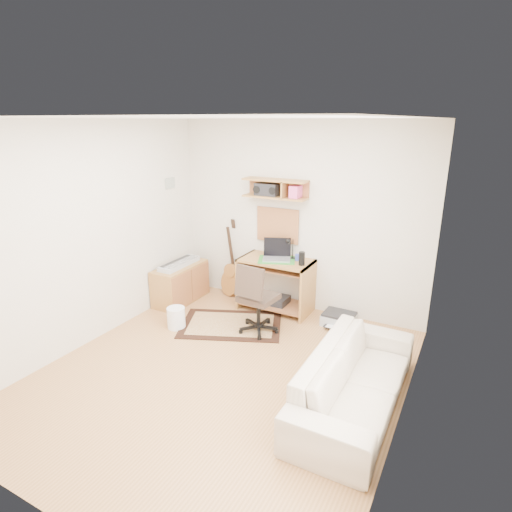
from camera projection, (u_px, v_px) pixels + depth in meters
The scene contains 22 objects.
floor at pixel (222, 374), 4.52m from camera, with size 3.60×4.00×0.01m, color #B47F4B.
ceiling at pixel (215, 117), 3.72m from camera, with size 3.60×4.00×0.01m, color white.
back_wall at pixel (298, 218), 5.80m from camera, with size 3.60×0.01×2.60m, color beige.
left_wall at pixel (89, 235), 4.93m from camera, with size 0.01×4.00×2.60m, color beige.
right_wall at pixel (413, 292), 3.31m from camera, with size 0.01×4.00×2.60m, color beige.
wall_shelf at pixel (275, 189), 5.70m from camera, with size 0.90×0.25×0.26m, color #A9763B.
cork_board at pixel (278, 225), 5.95m from camera, with size 0.64×0.03×0.49m, color #A18850.
wall_photo at pixel (170, 183), 6.05m from camera, with size 0.02×0.20×0.15m, color #4C8CBF.
desk at pixel (276, 285), 5.94m from camera, with size 1.00×0.55×0.75m, color #A9763B, non-canonical shape.
laptop at pixel (277, 250), 5.75m from camera, with size 0.37×0.37×0.29m, color silver, non-canonical shape.
speaker at pixel (302, 259), 5.57m from camera, with size 0.08×0.08×0.18m, color black.
desk_lamp at pixel (293, 249), 5.81m from camera, with size 0.10×0.10×0.29m, color black, non-canonical shape.
pencil_cup at pixel (297, 257), 5.77m from camera, with size 0.06×0.06×0.09m, color #3846AA.
boombox at pixel (267, 189), 5.76m from camera, with size 0.32×0.15×0.17m, color black.
rug at pixel (231, 324), 5.58m from camera, with size 1.30×0.87×0.02m, color #C3B482.
task_chair at pixel (259, 297), 5.28m from camera, with size 0.48×0.48×0.94m, color #32261D, non-canonical shape.
cabinet at pixel (180, 283), 6.27m from camera, with size 0.40×0.90×0.55m, color #A9763B.
music_keyboard at pixel (179, 264), 6.17m from camera, with size 0.23×0.72×0.06m, color #B2B5BA.
guitar at pixel (230, 259), 6.36m from camera, with size 0.32×0.20×1.19m, color #AA6F34, non-canonical shape.
waste_basket at pixel (176, 318), 5.48m from camera, with size 0.23×0.23×0.28m, color white.
printer at pixel (339, 319), 5.57m from camera, with size 0.42×0.33×0.16m, color #A5A8AA.
sofa at pixel (356, 370), 3.91m from camera, with size 1.93×0.56×0.75m, color beige.
Camera 1 is at (2.17, -3.28, 2.58)m, focal length 29.67 mm.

